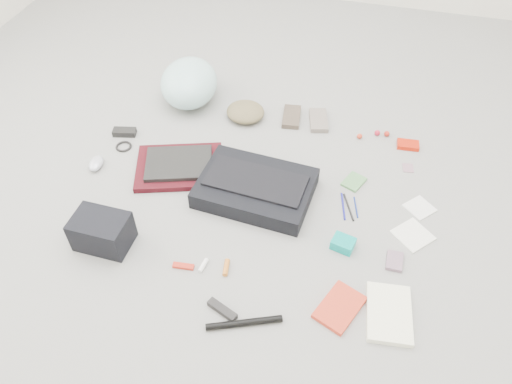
% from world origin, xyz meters
% --- Properties ---
extents(ground_plane, '(4.00, 4.00, 0.00)m').
position_xyz_m(ground_plane, '(0.00, 0.00, 0.00)').
color(ground_plane, gray).
extents(messenger_bag, '(0.51, 0.38, 0.08)m').
position_xyz_m(messenger_bag, '(-0.01, 0.03, 0.04)').
color(messenger_bag, black).
rests_on(messenger_bag, ground_plane).
extents(bag_flap, '(0.44, 0.23, 0.01)m').
position_xyz_m(bag_flap, '(-0.01, 0.03, 0.09)').
color(bag_flap, black).
rests_on(bag_flap, messenger_bag).
extents(laptop_sleeve, '(0.47, 0.40, 0.03)m').
position_xyz_m(laptop_sleeve, '(-0.40, 0.10, 0.01)').
color(laptop_sleeve, '#420C13').
rests_on(laptop_sleeve, ground_plane).
extents(laptop, '(0.36, 0.30, 0.02)m').
position_xyz_m(laptop, '(-0.40, 0.10, 0.04)').
color(laptop, black).
rests_on(laptop, laptop_sleeve).
extents(bike_helmet, '(0.36, 0.42, 0.22)m').
position_xyz_m(bike_helmet, '(-0.53, 0.62, 0.11)').
color(bike_helmet, '#BFF7F8').
rests_on(bike_helmet, ground_plane).
extents(beanie, '(0.24, 0.23, 0.07)m').
position_xyz_m(beanie, '(-0.20, 0.55, 0.03)').
color(beanie, '#716443').
rests_on(beanie, ground_plane).
extents(mitten_left, '(0.11, 0.18, 0.03)m').
position_xyz_m(mitten_left, '(0.03, 0.60, 0.01)').
color(mitten_left, brown).
rests_on(mitten_left, ground_plane).
extents(mitten_right, '(0.13, 0.19, 0.03)m').
position_xyz_m(mitten_right, '(0.17, 0.61, 0.01)').
color(mitten_right, gray).
rests_on(mitten_right, ground_plane).
extents(power_brick, '(0.12, 0.07, 0.03)m').
position_xyz_m(power_brick, '(-0.75, 0.26, 0.02)').
color(power_brick, black).
rests_on(power_brick, ground_plane).
extents(cable_coil, '(0.10, 0.10, 0.01)m').
position_xyz_m(cable_coil, '(-0.71, 0.17, 0.01)').
color(cable_coil, black).
rests_on(cable_coil, ground_plane).
extents(mouse, '(0.08, 0.11, 0.04)m').
position_xyz_m(mouse, '(-0.78, 0.01, 0.02)').
color(mouse, silver).
rests_on(mouse, ground_plane).
extents(camera_bag, '(0.22, 0.16, 0.14)m').
position_xyz_m(camera_bag, '(-0.53, -0.39, 0.07)').
color(camera_bag, black).
rests_on(camera_bag, ground_plane).
extents(multitool, '(0.09, 0.03, 0.01)m').
position_xyz_m(multitool, '(-0.18, -0.42, 0.01)').
color(multitool, red).
rests_on(multitool, ground_plane).
extents(toiletry_tube_white, '(0.03, 0.06, 0.02)m').
position_xyz_m(toiletry_tube_white, '(-0.11, -0.40, 0.01)').
color(toiletry_tube_white, white).
rests_on(toiletry_tube_white, ground_plane).
extents(toiletry_tube_orange, '(0.03, 0.07, 0.02)m').
position_xyz_m(toiletry_tube_orange, '(-0.02, -0.38, 0.01)').
color(toiletry_tube_orange, orange).
rests_on(toiletry_tube_orange, ground_plane).
extents(u_lock, '(0.12, 0.07, 0.02)m').
position_xyz_m(u_lock, '(0.02, -0.56, 0.01)').
color(u_lock, black).
rests_on(u_lock, ground_plane).
extents(bike_pump, '(0.26, 0.13, 0.03)m').
position_xyz_m(bike_pump, '(0.12, -0.59, 0.01)').
color(bike_pump, black).
rests_on(bike_pump, ground_plane).
extents(book_red, '(0.19, 0.22, 0.02)m').
position_xyz_m(book_red, '(0.43, -0.44, 0.01)').
color(book_red, '#E93E24').
rests_on(book_red, ground_plane).
extents(book_white, '(0.18, 0.25, 0.02)m').
position_xyz_m(book_white, '(0.61, -0.42, 0.01)').
color(book_white, white).
rests_on(book_white, ground_plane).
extents(notepad, '(0.11, 0.13, 0.01)m').
position_xyz_m(notepad, '(0.40, 0.22, 0.01)').
color(notepad, '#4F874C').
rests_on(notepad, ground_plane).
extents(pen_blue, '(0.04, 0.15, 0.01)m').
position_xyz_m(pen_blue, '(0.38, 0.06, 0.00)').
color(pen_blue, '#1C1D94').
rests_on(pen_blue, ground_plane).
extents(pen_black, '(0.07, 0.15, 0.01)m').
position_xyz_m(pen_black, '(0.40, 0.06, 0.00)').
color(pen_black, black).
rests_on(pen_black, ground_plane).
extents(pen_navy, '(0.04, 0.12, 0.01)m').
position_xyz_m(pen_navy, '(0.43, 0.07, 0.00)').
color(pen_navy, navy).
rests_on(pen_navy, ground_plane).
extents(accordion_wallet, '(0.10, 0.09, 0.04)m').
position_xyz_m(accordion_wallet, '(0.40, -0.16, 0.02)').
color(accordion_wallet, '#04A19A').
rests_on(accordion_wallet, ground_plane).
extents(card_deck, '(0.06, 0.09, 0.02)m').
position_xyz_m(card_deck, '(0.61, -0.18, 0.01)').
color(card_deck, gray).
rests_on(card_deck, ground_plane).
extents(napkin_top, '(0.15, 0.15, 0.01)m').
position_xyz_m(napkin_top, '(0.70, 0.13, 0.00)').
color(napkin_top, white).
rests_on(napkin_top, ground_plane).
extents(napkin_bottom, '(0.19, 0.19, 0.01)m').
position_xyz_m(napkin_bottom, '(0.68, -0.03, 0.00)').
color(napkin_bottom, white).
rests_on(napkin_bottom, ground_plane).
extents(lollipop_a, '(0.04, 0.04, 0.03)m').
position_xyz_m(lollipop_a, '(0.39, 0.53, 0.01)').
color(lollipop_a, red).
rests_on(lollipop_a, ground_plane).
extents(lollipop_b, '(0.03, 0.03, 0.03)m').
position_xyz_m(lollipop_b, '(0.47, 0.58, 0.01)').
color(lollipop_b, red).
rests_on(lollipop_b, ground_plane).
extents(lollipop_c, '(0.03, 0.03, 0.03)m').
position_xyz_m(lollipop_c, '(0.52, 0.59, 0.01)').
color(lollipop_c, '#B22217').
rests_on(lollipop_c, ground_plane).
extents(altoids_tin, '(0.11, 0.07, 0.02)m').
position_xyz_m(altoids_tin, '(0.62, 0.53, 0.01)').
color(altoids_tin, red).
rests_on(altoids_tin, ground_plane).
extents(stamp_sheet, '(0.06, 0.07, 0.00)m').
position_xyz_m(stamp_sheet, '(0.63, 0.38, 0.00)').
color(stamp_sheet, '#A5778B').
rests_on(stamp_sheet, ground_plane).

